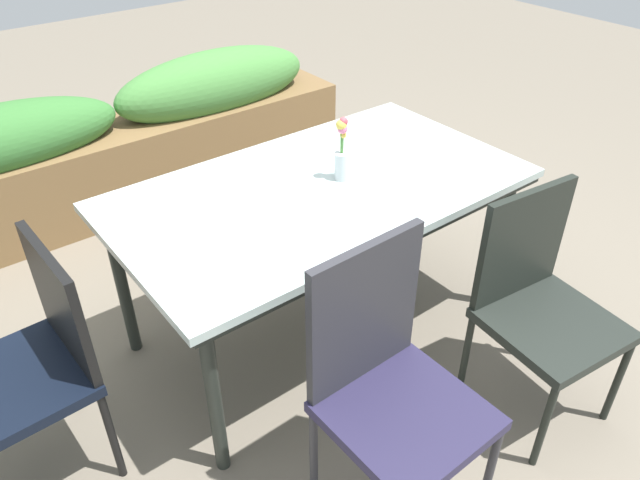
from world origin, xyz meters
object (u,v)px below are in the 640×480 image
chair_near_right (539,298)px  planter_box (124,144)px  chair_end_left (32,360)px  chair_near_left (389,381)px  dining_table (320,198)px  flower_vase (342,153)px

chair_near_right → planter_box: (-0.60, 2.43, -0.12)m
chair_end_left → planter_box: 1.88m
chair_end_left → chair_near_left: bearing=-137.6°
dining_table → chair_near_left: 0.91m
chair_end_left → chair_near_right: size_ratio=0.98×
chair_near_left → flower_vase: (0.48, 0.81, 0.29)m
planter_box → dining_table: bearing=-82.3°
chair_end_left → planter_box: chair_end_left is taller
chair_near_right → chair_end_left: bearing=-21.2°
dining_table → chair_near_left: (-0.38, -0.82, -0.12)m
planter_box → flower_vase: bearing=-78.6°
chair_end_left → dining_table: bearing=-92.3°
flower_vase → chair_near_left: bearing=-120.8°
chair_end_left → chair_near_right: 1.78m
chair_near_right → flower_vase: 0.93m
chair_near_left → flower_vase: bearing=-121.6°
chair_near_left → chair_end_left: bearing=-46.2°
flower_vase → planter_box: size_ratio=0.09×
planter_box → chair_near_left: bearing=-93.7°
chair_end_left → flower_vase: size_ratio=3.30×
chair_end_left → planter_box: size_ratio=0.31×
flower_vase → planter_box: 1.72m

